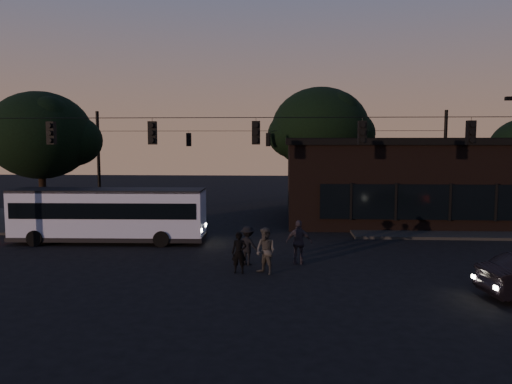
# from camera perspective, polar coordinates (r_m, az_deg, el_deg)

# --- Properties ---
(ground) EXTENTS (120.00, 120.00, 0.00)m
(ground) POSITION_cam_1_polar(r_m,az_deg,el_deg) (18.24, -0.73, -10.68)
(ground) COLOR black
(ground) RESTS_ON ground
(sidewalk_far_right) EXTENTS (14.00, 10.00, 0.15)m
(sidewalk_far_right) POSITION_cam_1_polar(r_m,az_deg,el_deg) (33.63, 21.95, -3.39)
(sidewalk_far_right) COLOR black
(sidewalk_far_right) RESTS_ON ground
(sidewalk_far_left) EXTENTS (14.00, 10.00, 0.15)m
(sidewalk_far_left) POSITION_cam_1_polar(r_m,az_deg,el_deg) (35.31, -22.34, -2.99)
(sidewalk_far_left) COLOR black
(sidewalk_far_left) RESTS_ON ground
(building) EXTENTS (15.40, 10.41, 5.40)m
(building) POSITION_cam_1_polar(r_m,az_deg,el_deg) (34.41, 16.33, 1.40)
(building) COLOR black
(building) RESTS_ON ground
(tree_behind) EXTENTS (7.60, 7.60, 9.43)m
(tree_behind) POSITION_cam_1_polar(r_m,az_deg,el_deg) (39.57, 7.35, 7.16)
(tree_behind) COLOR black
(tree_behind) RESTS_ON ground
(tree_left) EXTENTS (6.40, 6.40, 8.30)m
(tree_left) POSITION_cam_1_polar(r_m,az_deg,el_deg) (34.05, -23.42, 5.94)
(tree_left) COLOR black
(tree_left) RESTS_ON ground
(signal_rig_near) EXTENTS (26.24, 0.30, 7.50)m
(signal_rig_near) POSITION_cam_1_polar(r_m,az_deg,el_deg) (21.50, 0.00, 3.84)
(signal_rig_near) COLOR black
(signal_rig_near) RESTS_ON ground
(signal_rig_far) EXTENTS (26.24, 0.30, 7.50)m
(signal_rig_far) POSITION_cam_1_polar(r_m,az_deg,el_deg) (37.49, 1.40, 4.25)
(signal_rig_far) COLOR black
(signal_rig_far) RESTS_ON ground
(bus) EXTENTS (9.89, 2.63, 2.76)m
(bus) POSITION_cam_1_polar(r_m,az_deg,el_deg) (26.72, -16.45, -2.26)
(bus) COLOR #A1AACE
(bus) RESTS_ON ground
(pedestrian_a) EXTENTS (0.62, 0.43, 1.64)m
(pedestrian_a) POSITION_cam_1_polar(r_m,az_deg,el_deg) (19.79, -1.94, -6.93)
(pedestrian_a) COLOR black
(pedestrian_a) RESTS_ON ground
(pedestrian_b) EXTENTS (1.13, 1.11, 1.83)m
(pedestrian_b) POSITION_cam_1_polar(r_m,az_deg,el_deg) (19.59, 1.12, -6.76)
(pedestrian_b) COLOR #363431
(pedestrian_b) RESTS_ON ground
(pedestrian_c) EXTENTS (1.13, 0.55, 1.87)m
(pedestrian_c) POSITION_cam_1_polar(r_m,az_deg,el_deg) (21.24, 4.93, -5.75)
(pedestrian_c) COLOR #2B262E
(pedestrian_c) RESTS_ON ground
(pedestrian_d) EXTENTS (1.23, 1.05, 1.65)m
(pedestrian_d) POSITION_cam_1_polar(r_m,az_deg,el_deg) (21.09, -0.94, -6.12)
(pedestrian_d) COLOR black
(pedestrian_d) RESTS_ON ground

